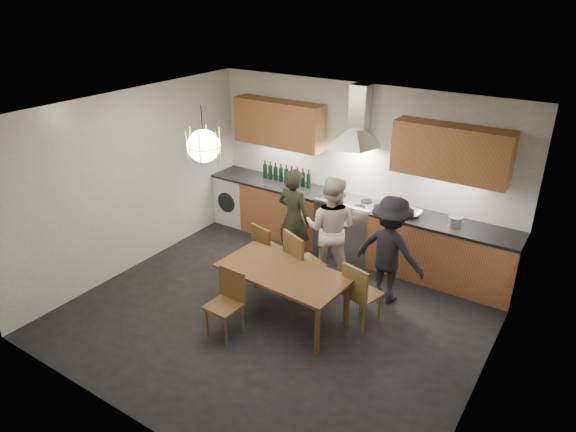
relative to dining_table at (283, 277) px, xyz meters
The scene contains 17 objects.
ground 0.62m from the dining_table, 158.19° to the left, with size 5.00×5.00×0.00m, color black.
room_shell 1.11m from the dining_table, 158.19° to the left, with size 5.02×4.52×2.61m.
counter_run 2.00m from the dining_table, 92.56° to the left, with size 5.00×0.62×0.90m.
range_stove 2.00m from the dining_table, 93.25° to the left, with size 0.90×0.60×0.92m.
wall_fixtures 2.47m from the dining_table, 93.06° to the left, with size 4.30×0.54×1.10m.
pendant_lamp 1.87m from the dining_table, behind, with size 0.43×0.43×0.70m.
dining_table is the anchor object (origin of this frame).
chair_back_left 1.04m from the dining_table, 137.35° to the left, with size 0.45×0.45×0.83m.
chair_back_mid 0.54m from the dining_table, 99.35° to the left, with size 0.57×0.57×0.96m.
chair_back_right 0.95m from the dining_table, 24.50° to the left, with size 0.46×0.46×0.85m.
chair_front 0.72m from the dining_table, 123.94° to the right, with size 0.39×0.39×0.83m.
person_left 1.39m from the dining_table, 116.98° to the left, with size 0.55×0.36×1.52m, color black.
person_mid 1.22m from the dining_table, 90.25° to the left, with size 0.75×0.58×1.53m, color beige.
person_right 1.45m from the dining_table, 50.61° to the left, with size 0.96×0.55×1.48m, color black.
mixing_bowl 2.16m from the dining_table, 66.13° to the left, with size 0.31×0.31×0.08m, color silver.
stock_pot 2.49m from the dining_table, 52.94° to the left, with size 0.18×0.18×0.13m, color silver.
wine_bottles 2.52m from the dining_table, 122.46° to the left, with size 0.92×0.07×0.30m.
Camera 1 is at (3.14, -4.55, 3.91)m, focal length 32.00 mm.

